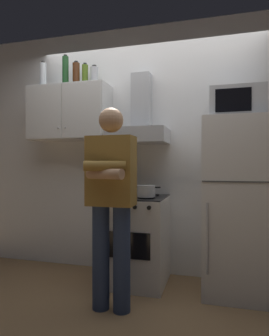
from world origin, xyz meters
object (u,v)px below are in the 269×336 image
object	(u,v)px
person_standing	(111,199)
bottle_wine_green	(65,71)
cooking_pot	(146,191)
refrigerator	(236,206)
stove_oven	(136,239)
bottle_rum_dark	(76,74)
bottle_vodka_clear	(43,75)
bottle_canister_steel	(94,76)
bottle_olive_oil	(85,75)
range_hood	(139,125)
upper_cabinet	(70,114)
microwave	(236,104)

from	to	relation	value
person_standing	bottle_wine_green	bearing A→B (deg)	137.72
cooking_pot	bottle_wine_green	distance (m)	1.64
refrigerator	stove_oven	bearing A→B (deg)	-179.96
stove_oven	bottle_rum_dark	size ratio (longest dim) A/B	3.27
bottle_wine_green	person_standing	bearing A→B (deg)	-42.28
refrigerator	bottle_wine_green	world-z (taller)	bottle_wine_green
stove_oven	refrigerator	xyz separation A→B (m)	(0.95, 0.00, 0.37)
bottle_vodka_clear	bottle_canister_steel	xyz separation A→B (m)	(0.60, 0.06, -0.04)
cooking_pot	bottle_olive_oil	distance (m)	1.48
bottle_vodka_clear	range_hood	bearing A→B (deg)	1.58
upper_cabinet	refrigerator	size ratio (longest dim) A/B	0.56
stove_oven	cooking_pot	size ratio (longest dim) A/B	3.20
refrigerator	cooking_pot	world-z (taller)	refrigerator
bottle_vodka_clear	bottle_wine_green	world-z (taller)	bottle_wine_green
upper_cabinet	bottle_canister_steel	size ratio (longest dim) A/B	4.13
upper_cabinet	bottle_rum_dark	world-z (taller)	bottle_rum_dark
range_hood	person_standing	size ratio (longest dim) A/B	0.46
refrigerator	bottle_wine_green	size ratio (longest dim) A/B	4.54
microwave	bottle_olive_oil	xyz separation A→B (m)	(-1.58, 0.13, 0.43)
upper_cabinet	stove_oven	size ratio (longest dim) A/B	1.03
microwave	bottle_wine_green	xyz separation A→B (m)	(-1.80, 0.10, 0.48)
bottle_vodka_clear	bottle_canister_steel	size ratio (longest dim) A/B	1.36
upper_cabinet	bottle_olive_oil	distance (m)	0.45
bottle_olive_oil	bottle_canister_steel	bearing A→B (deg)	1.98
upper_cabinet	person_standing	xyz separation A→B (m)	(0.75, -0.73, -0.85)
bottle_vodka_clear	bottle_rum_dark	xyz separation A→B (m)	(0.40, 0.02, -0.01)
bottle_vodka_clear	bottle_olive_oil	bearing A→B (deg)	6.46
range_hood	refrigerator	xyz separation A→B (m)	(0.95, -0.13, -0.80)
bottle_rum_dark	bottle_olive_oil	xyz separation A→B (m)	(0.09, 0.03, -0.01)
stove_oven	bottle_vodka_clear	bearing A→B (deg)	175.09
refrigerator	upper_cabinet	bearing A→B (deg)	175.93
bottle_canister_steel	refrigerator	bearing A→B (deg)	-6.00
bottle_rum_dark	stove_oven	bearing A→B (deg)	-9.30
bottle_rum_dark	bottle_olive_oil	size ratio (longest dim) A/B	1.07
upper_cabinet	bottle_rum_dark	distance (m)	0.44
bottle_canister_steel	bottle_wine_green	bearing A→B (deg)	-174.19
bottle_rum_dark	bottle_wine_green	bearing A→B (deg)	178.30
cooking_pot	bottle_canister_steel	distance (m)	1.41
upper_cabinet	person_standing	world-z (taller)	upper_cabinet
person_standing	bottle_vodka_clear	size ratio (longest dim) A/B	5.55
stove_oven	cooking_pot	bearing A→B (deg)	-42.49
stove_oven	cooking_pot	xyz separation A→B (m)	(0.13, -0.12, 0.50)
bottle_canister_steel	upper_cabinet	bearing A→B (deg)	-173.97
range_hood	refrigerator	bearing A→B (deg)	-7.55
range_hood	upper_cabinet	bearing A→B (deg)	-179.91
bottle_olive_oil	refrigerator	bearing A→B (deg)	-5.46
refrigerator	microwave	distance (m)	0.94
upper_cabinet	bottle_vodka_clear	bearing A→B (deg)	-174.69
cooking_pot	bottle_rum_dark	world-z (taller)	bottle_rum_dark
stove_oven	bottle_olive_oil	bearing A→B (deg)	166.42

